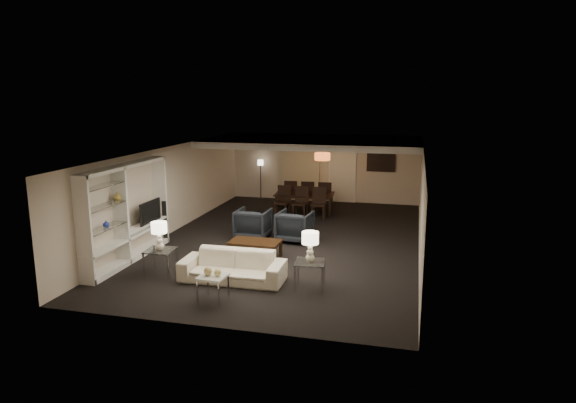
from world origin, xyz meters
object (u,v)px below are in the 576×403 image
(dining_table, at_px, (304,204))
(chair_fm, at_px, (308,195))
(vase_amber, at_px, (117,197))
(table_lamp_left, at_px, (159,236))
(side_table_right, at_px, (310,275))
(coffee_table, at_px, (255,250))
(chair_fr, at_px, (325,196))
(sofa, at_px, (233,266))
(chair_nl, at_px, (282,202))
(vase_blue, at_px, (106,224))
(floor_speaker, at_px, (165,221))
(marble_table, at_px, (213,288))
(chair_nr, at_px, (318,204))
(pendant_light, at_px, (322,157))
(chair_nm, at_px, (300,203))
(armchair_right, at_px, (295,226))
(television, at_px, (147,211))
(armchair_left, at_px, (253,224))
(side_table_left, at_px, (161,262))
(table_lamp_right, at_px, (310,247))
(chair_fl, at_px, (292,194))
(floor_lamp, at_px, (261,180))

(dining_table, bearing_deg, chair_fm, 84.71)
(vase_amber, bearing_deg, table_lamp_left, -15.81)
(side_table_right, xyz_separation_m, table_lamp_left, (-3.40, 0.00, 0.60))
(coffee_table, distance_m, chair_fr, 5.63)
(sofa, height_order, chair_nl, chair_nl)
(vase_blue, xyz_separation_m, chair_nl, (2.47, 6.04, -0.63))
(floor_speaker, bearing_deg, chair_fr, 33.02)
(marble_table, xyz_separation_m, chair_nr, (0.77, 6.97, 0.26))
(pendant_light, height_order, chair_nm, pendant_light)
(coffee_table, bearing_deg, chair_nm, 87.75)
(armchair_right, bearing_deg, marble_table, 87.46)
(television, distance_m, dining_table, 5.86)
(vase_amber, height_order, dining_table, vase_amber)
(pendant_light, xyz_separation_m, coffee_table, (-0.71, -5.19, -1.70))
(coffee_table, xyz_separation_m, armchair_left, (-0.60, 1.70, 0.20))
(side_table_left, distance_m, chair_fr, 7.59)
(chair_nr, bearing_deg, table_lamp_right, -84.36)
(dining_table, xyz_separation_m, chair_fl, (-0.60, 0.65, 0.17))
(dining_table, bearing_deg, vase_blue, -119.95)
(armchair_left, bearing_deg, chair_fr, -108.37)
(side_table_right, height_order, vase_blue, vase_blue)
(pendant_light, height_order, television, pendant_light)
(table_lamp_right, distance_m, chair_nr, 5.96)
(armchair_right, xyz_separation_m, chair_fr, (0.17, 3.87, 0.09))
(chair_fm, bearing_deg, chair_nl, 61.17)
(sofa, xyz_separation_m, television, (-2.87, 1.56, 0.70))
(coffee_table, relative_size, side_table_left, 2.00)
(pendant_light, relative_size, side_table_left, 0.85)
(sofa, relative_size, table_lamp_left, 3.53)
(side_table_left, xyz_separation_m, chair_nr, (2.47, 5.87, 0.22))
(chair_nr, bearing_deg, vase_blue, -124.67)
(chair_fl, bearing_deg, table_lamp_left, 75.37)
(sofa, bearing_deg, vase_amber, 172.60)
(chair_fm, bearing_deg, sofa, 84.60)
(chair_fr, bearing_deg, armchair_right, 85.61)
(vase_amber, height_order, chair_nl, vase_amber)
(dining_table, height_order, floor_lamp, floor_lamp)
(chair_nm, bearing_deg, chair_nl, -177.34)
(marble_table, distance_m, dining_table, 7.62)
(coffee_table, bearing_deg, chair_nl, 95.77)
(floor_speaker, bearing_deg, television, -116.17)
(side_table_left, relative_size, chair_nl, 0.60)
(armchair_right, relative_size, vase_blue, 5.80)
(marble_table, relative_size, floor_speaker, 0.45)
(side_table_right, bearing_deg, chair_nr, 99.02)
(chair_nm, bearing_deg, table_lamp_left, -104.99)
(television, distance_m, chair_fr, 6.71)
(vase_amber, relative_size, floor_speaker, 0.16)
(side_table_right, bearing_deg, side_table_left, 180.00)
(chair_fl, bearing_deg, side_table_right, 101.95)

